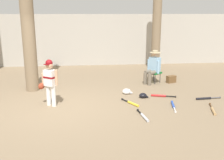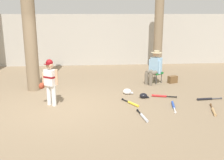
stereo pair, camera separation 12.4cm
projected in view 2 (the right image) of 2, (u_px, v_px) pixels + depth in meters
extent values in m
plane|color=#7F6B51|center=(64.00, 107.00, 7.18)|extent=(60.00, 60.00, 0.00)
cube|color=#ADA89E|center=(75.00, 40.00, 12.67)|extent=(18.00, 0.36, 2.44)
cylinder|color=#7F6B51|center=(27.00, 2.00, 8.08)|extent=(0.42, 0.42, 5.70)
cone|color=#7F6B51|center=(34.00, 90.00, 8.80)|extent=(0.61, 0.61, 0.25)
cylinder|color=#7F6B51|center=(159.00, 22.00, 10.95)|extent=(0.37, 0.37, 4.26)
cone|color=#7F6B51|center=(157.00, 72.00, 11.49)|extent=(0.50, 0.50, 0.22)
cylinder|color=white|center=(54.00, 96.00, 7.22)|extent=(0.12, 0.12, 0.58)
cylinder|color=white|center=(49.00, 95.00, 7.30)|extent=(0.12, 0.12, 0.58)
cube|color=white|center=(50.00, 78.00, 7.13)|extent=(0.36, 0.33, 0.44)
cube|color=maroon|center=(50.00, 77.00, 7.12)|extent=(0.37, 0.34, 0.05)
sphere|color=tan|center=(49.00, 65.00, 7.04)|extent=(0.20, 0.20, 0.20)
sphere|color=maroon|center=(49.00, 63.00, 7.03)|extent=(0.19, 0.19, 0.19)
cube|color=maroon|center=(47.00, 64.00, 6.96)|extent=(0.17, 0.16, 0.02)
cylinder|color=tan|center=(56.00, 77.00, 6.99)|extent=(0.11, 0.11, 0.42)
cylinder|color=tan|center=(44.00, 80.00, 7.21)|extent=(0.11, 0.11, 0.40)
ellipsoid|color=#933823|center=(42.00, 86.00, 7.21)|extent=(0.22, 0.25, 0.18)
cube|color=#196B2D|center=(156.00, 73.00, 9.54)|extent=(0.56, 0.56, 0.06)
cylinder|color=#333338|center=(156.00, 79.00, 9.38)|extent=(0.02, 0.02, 0.38)
cylinder|color=#333338|center=(150.00, 78.00, 9.60)|extent=(0.02, 0.02, 0.38)
cylinder|color=#333338|center=(161.00, 78.00, 9.58)|extent=(0.02, 0.02, 0.38)
cylinder|color=#333338|center=(155.00, 77.00, 9.79)|extent=(0.02, 0.02, 0.38)
cylinder|color=#6B6051|center=(151.00, 80.00, 9.25)|extent=(0.13, 0.13, 0.43)
cylinder|color=#6B6051|center=(146.00, 79.00, 9.39)|extent=(0.13, 0.13, 0.43)
cylinder|color=#6B6051|center=(155.00, 73.00, 9.33)|extent=(0.41, 0.36, 0.15)
cylinder|color=#6B6051|center=(150.00, 72.00, 9.47)|extent=(0.41, 0.36, 0.15)
cube|color=#8CB7D8|center=(156.00, 65.00, 9.46)|extent=(0.41, 0.43, 0.52)
cylinder|color=#8CB7D8|center=(160.00, 67.00, 9.27)|extent=(0.13, 0.13, 0.46)
cylinder|color=#8CB7D8|center=(150.00, 66.00, 9.58)|extent=(0.13, 0.13, 0.46)
sphere|color=tan|center=(157.00, 54.00, 9.36)|extent=(0.22, 0.22, 0.22)
cylinder|color=tan|center=(157.00, 53.00, 9.35)|extent=(0.40, 0.40, 0.02)
cylinder|color=tan|center=(157.00, 52.00, 9.35)|extent=(0.20, 0.20, 0.09)
cube|color=brown|center=(173.00, 79.00, 9.61)|extent=(0.38, 0.29, 0.26)
cylinder|color=red|center=(159.00, 96.00, 8.04)|extent=(0.45, 0.19, 0.07)
cylinder|color=black|center=(171.00, 97.00, 7.96)|extent=(0.30, 0.12, 0.03)
cylinder|color=black|center=(177.00, 97.00, 7.93)|extent=(0.03, 0.06, 0.06)
cylinder|color=tan|center=(214.00, 112.00, 6.76)|extent=(0.20, 0.48, 0.07)
cylinder|color=brown|center=(211.00, 106.00, 7.14)|extent=(0.12, 0.32, 0.03)
cylinder|color=brown|center=(211.00, 104.00, 7.29)|extent=(0.06, 0.03, 0.06)
cylinder|color=black|center=(204.00, 99.00, 7.75)|extent=(0.47, 0.10, 0.07)
cylinder|color=#4C4C51|center=(216.00, 98.00, 7.80)|extent=(0.31, 0.06, 0.03)
cylinder|color=#4C4C51|center=(221.00, 98.00, 7.83)|extent=(0.02, 0.06, 0.06)
cylinder|color=#B7BCC6|center=(144.00, 118.00, 6.37)|extent=(0.13, 0.45, 0.07)
cylinder|color=black|center=(139.00, 112.00, 6.72)|extent=(0.07, 0.30, 0.03)
cylinder|color=black|center=(137.00, 110.00, 6.86)|extent=(0.06, 0.02, 0.06)
cylinder|color=yellow|center=(133.00, 104.00, 7.33)|extent=(0.27, 0.41, 0.07)
cylinder|color=black|center=(125.00, 100.00, 7.62)|extent=(0.17, 0.27, 0.03)
cylinder|color=black|center=(122.00, 99.00, 7.74)|extent=(0.06, 0.04, 0.06)
cylinder|color=#2347AD|center=(173.00, 105.00, 7.26)|extent=(0.16, 0.49, 0.07)
cylinder|color=silver|center=(175.00, 110.00, 6.87)|extent=(0.10, 0.32, 0.03)
cylinder|color=silver|center=(175.00, 112.00, 6.72)|extent=(0.06, 0.03, 0.06)
ellipsoid|color=silver|center=(127.00, 92.00, 8.31)|extent=(0.27, 0.24, 0.18)
cube|color=silver|center=(131.00, 93.00, 8.33)|extent=(0.11, 0.13, 0.02)
ellipsoid|color=black|center=(143.00, 96.00, 7.93)|extent=(0.24, 0.22, 0.16)
cube|color=black|center=(147.00, 97.00, 7.95)|extent=(0.10, 0.12, 0.02)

